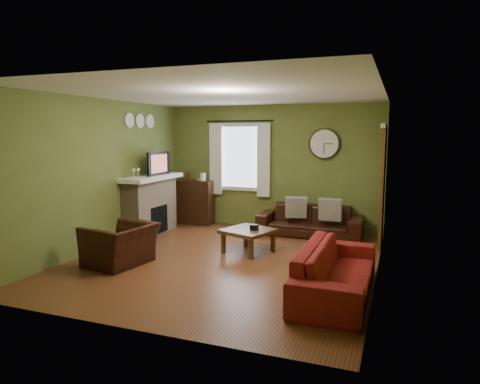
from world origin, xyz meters
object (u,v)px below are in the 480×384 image
(bookshelf, at_px, (195,202))
(coffee_table, at_px, (248,241))
(sofa_brown, at_px, (310,221))
(sofa_red, at_px, (336,270))
(armchair, at_px, (120,245))

(bookshelf, height_order, coffee_table, bookshelf)
(sofa_brown, bearing_deg, sofa_red, -72.61)
(armchair, bearing_deg, bookshelf, -165.82)
(bookshelf, relative_size, coffee_table, 1.31)
(bookshelf, distance_m, armchair, 3.14)
(sofa_brown, relative_size, coffee_table, 2.70)
(coffee_table, bearing_deg, sofa_brown, 65.19)
(sofa_brown, xyz_separation_m, sofa_red, (0.93, -2.98, 0.01))
(sofa_red, distance_m, coffee_table, 2.18)
(sofa_brown, bearing_deg, coffee_table, -114.81)
(bookshelf, bearing_deg, coffee_table, -43.30)
(armchair, height_order, coffee_table, armchair)
(sofa_brown, relative_size, armchair, 2.11)
(bookshelf, xyz_separation_m, sofa_red, (3.57, -3.19, -0.18))
(armchair, xyz_separation_m, coffee_table, (1.61, 1.33, -0.11))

